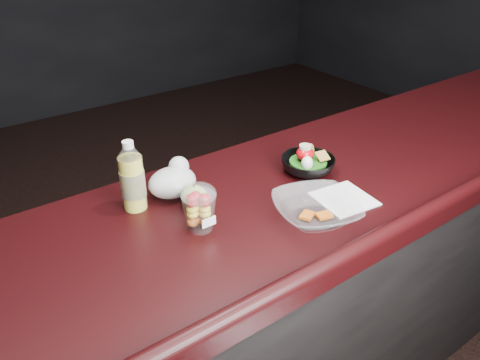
{
  "coord_description": "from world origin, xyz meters",
  "views": [
    {
      "loc": [
        -0.79,
        -0.64,
        1.78
      ],
      "look_at": [
        -0.1,
        0.32,
        1.1
      ],
      "focal_mm": 35.0,
      "sensor_mm": 36.0,
      "label": 1
    }
  ],
  "objects_px": {
    "takeout_bowl": "(316,210)",
    "green_apple": "(195,197)",
    "snack_bowl": "(308,164)",
    "lemonade_bottle": "(133,181)",
    "fruit_cup": "(199,207)"
  },
  "relations": [
    {
      "from": "lemonade_bottle",
      "to": "snack_bowl",
      "type": "height_order",
      "value": "lemonade_bottle"
    },
    {
      "from": "green_apple",
      "to": "snack_bowl",
      "type": "distance_m",
      "value": 0.42
    },
    {
      "from": "fruit_cup",
      "to": "green_apple",
      "type": "relative_size",
      "value": 1.74
    },
    {
      "from": "takeout_bowl",
      "to": "snack_bowl",
      "type": "bearing_deg",
      "value": 52.11
    },
    {
      "from": "lemonade_bottle",
      "to": "green_apple",
      "type": "height_order",
      "value": "lemonade_bottle"
    },
    {
      "from": "fruit_cup",
      "to": "snack_bowl",
      "type": "height_order",
      "value": "fruit_cup"
    },
    {
      "from": "lemonade_bottle",
      "to": "snack_bowl",
      "type": "xyz_separation_m",
      "value": [
        0.56,
        -0.14,
        -0.06
      ]
    },
    {
      "from": "fruit_cup",
      "to": "green_apple",
      "type": "bearing_deg",
      "value": 66.21
    },
    {
      "from": "green_apple",
      "to": "fruit_cup",
      "type": "bearing_deg",
      "value": -113.79
    },
    {
      "from": "fruit_cup",
      "to": "takeout_bowl",
      "type": "height_order",
      "value": "fruit_cup"
    },
    {
      "from": "takeout_bowl",
      "to": "green_apple",
      "type": "bearing_deg",
      "value": 134.42
    },
    {
      "from": "fruit_cup",
      "to": "snack_bowl",
      "type": "relative_size",
      "value": 0.76
    },
    {
      "from": "lemonade_bottle",
      "to": "green_apple",
      "type": "distance_m",
      "value": 0.18
    },
    {
      "from": "green_apple",
      "to": "snack_bowl",
      "type": "xyz_separation_m",
      "value": [
        0.41,
        -0.04,
        -0.0
      ]
    },
    {
      "from": "fruit_cup",
      "to": "snack_bowl",
      "type": "distance_m",
      "value": 0.46
    }
  ]
}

